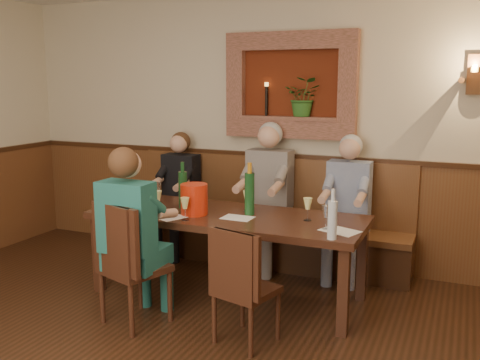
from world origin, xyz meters
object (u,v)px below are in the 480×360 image
object	(u,v)px
spittoon_bucket	(194,199)
person_bench_mid	(266,208)
chair_near_left	(134,288)
person_bench_right	(346,221)
bench	(265,233)
water_bottle	(332,219)
wine_bottle_green_b	(183,189)
person_bench_left	(178,205)
dining_table	(227,222)
chair_near_right	(245,309)
wine_bottle_green_a	(250,193)
person_chair_front	(135,251)

from	to	relation	value
spittoon_bucket	person_bench_mid	bearing A→B (deg)	72.06
chair_near_left	person_bench_mid	xyz separation A→B (m)	(0.50, 1.64, 0.33)
person_bench_right	spittoon_bucket	size ratio (longest dim) A/B	5.22
bench	water_bottle	size ratio (longest dim) A/B	8.00
person_bench_mid	spittoon_bucket	world-z (taller)	person_bench_mid
spittoon_bucket	wine_bottle_green_b	xyz separation A→B (m)	(-0.21, 0.17, 0.04)
person_bench_left	bench	bearing A→B (deg)	5.99
dining_table	person_bench_right	xyz separation A→B (m)	(0.87, 0.84, -0.10)
chair_near_left	chair_near_right	distance (m)	0.93
dining_table	wine_bottle_green_a	distance (m)	0.33
person_bench_right	chair_near_left	bearing A→B (deg)	-128.69
dining_table	person_bench_mid	bearing A→B (deg)	86.39
person_bench_right	wine_bottle_green_b	size ratio (longest dim) A/B	3.29
chair_near_right	person_bench_mid	distance (m)	1.68
person_bench_right	spittoon_bucket	bearing A→B (deg)	-139.48
chair_near_left	water_bottle	world-z (taller)	water_bottle
person_bench_mid	wine_bottle_green_b	xyz separation A→B (m)	(-0.52, -0.79, 0.31)
bench	person_bench_left	xyz separation A→B (m)	(-0.98, -0.10, 0.23)
person_bench_left	water_bottle	distance (m)	2.37
bench	chair_near_left	distance (m)	1.80
chair_near_right	wine_bottle_green_b	bearing A→B (deg)	154.63
water_bottle	chair_near_right	bearing A→B (deg)	-145.60
chair_near_right	person_bench_left	bearing A→B (deg)	147.42
bench	person_bench_right	world-z (taller)	person_bench_right
person_bench_left	wine_bottle_green_a	size ratio (longest dim) A/B	2.96
dining_table	wine_bottle_green_a	size ratio (longest dim) A/B	5.26
chair_near_right	person_bench_left	distance (m)	2.19
person_chair_front	person_bench_left	bearing A→B (deg)	108.58
chair_near_left	person_bench_left	world-z (taller)	person_bench_left
dining_table	bench	distance (m)	1.01
chair_near_right	wine_bottle_green_b	size ratio (longest dim) A/B	2.08
chair_near_left	person_bench_left	distance (m)	1.75
dining_table	bench	world-z (taller)	bench
person_bench_left	person_chair_front	bearing A→B (deg)	-71.42
water_bottle	bench	bearing A→B (deg)	127.61
person_bench_right	spittoon_bucket	distance (m)	1.51
dining_table	spittoon_bucket	bearing A→B (deg)	-154.18
bench	chair_near_right	distance (m)	1.76
dining_table	person_bench_right	world-z (taller)	person_bench_right
spittoon_bucket	chair_near_right	bearing A→B (deg)	-40.26
bench	chair_near_left	bearing A→B (deg)	-104.33
person_bench_left	person_chair_front	distance (m)	1.71
bench	chair_near_right	xyz separation A→B (m)	(0.48, -1.70, -0.07)
person_bench_right	wine_bottle_green_b	bearing A→B (deg)	-149.39
spittoon_bucket	water_bottle	bearing A→B (deg)	-11.42
dining_table	person_chair_front	world-z (taller)	person_chair_front
person_bench_left	spittoon_bucket	xyz separation A→B (m)	(0.73, -0.96, 0.33)
person_bench_left	person_bench_mid	xyz separation A→B (m)	(1.04, -0.00, 0.06)
person_chair_front	bench	bearing A→B (deg)	75.67
person_bench_left	wine_bottle_green_b	bearing A→B (deg)	-56.85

